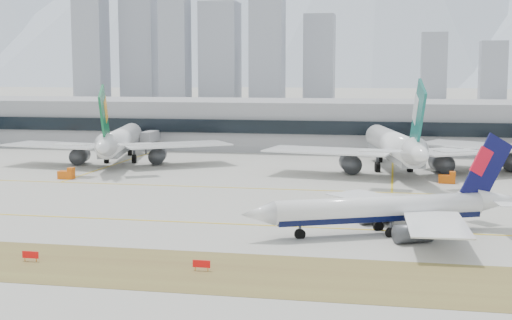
% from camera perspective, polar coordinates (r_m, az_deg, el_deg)
% --- Properties ---
extents(ground, '(3000.00, 3000.00, 0.00)m').
position_cam_1_polar(ground, '(121.55, -6.36, -4.42)').
color(ground, '#9E9C94').
rests_on(ground, ground).
extents(taxiing_airliner, '(42.09, 35.77, 15.05)m').
position_cam_1_polar(taxiing_airliner, '(108.72, 10.63, -3.92)').
color(taxiing_airliner, white).
rests_on(taxiing_airliner, ground).
extents(widebody_eva, '(58.90, 58.61, 21.52)m').
position_cam_1_polar(widebody_eva, '(191.64, -10.88, 1.43)').
color(widebody_eva, white).
rests_on(widebody_eva, ground).
extents(widebody_cathay, '(63.56, 63.11, 23.11)m').
position_cam_1_polar(widebody_cathay, '(174.40, 11.07, 1.02)').
color(widebody_cathay, white).
rests_on(widebody_cathay, ground).
extents(terminal, '(280.00, 43.10, 15.00)m').
position_cam_1_polar(terminal, '(231.84, 2.12, 2.95)').
color(terminal, gray).
rests_on(terminal, ground).
extents(hold_sign_left, '(2.20, 0.15, 1.35)m').
position_cam_1_polar(hold_sign_left, '(96.20, -17.60, -7.25)').
color(hold_sign_left, red).
rests_on(hold_sign_left, ground).
extents(hold_sign_right, '(2.20, 0.15, 1.35)m').
position_cam_1_polar(hold_sign_right, '(87.84, -4.39, -8.30)').
color(hold_sign_right, red).
rests_on(hold_sign_right, ground).
extents(gse_c, '(3.55, 2.00, 2.60)m').
position_cam_1_polar(gse_c, '(160.70, 15.07, -1.43)').
color(gse_c, '#D5570B').
rests_on(gse_c, ground).
extents(gse_b, '(3.55, 2.00, 2.60)m').
position_cam_1_polar(gse_b, '(167.14, -14.89, -1.11)').
color(gse_b, '#D5570B').
rests_on(gse_b, ground).
extents(city_skyline, '(342.00, 49.80, 140.00)m').
position_cam_1_polar(city_skyline, '(585.26, -3.11, 9.57)').
color(city_skyline, gray).
rests_on(city_skyline, ground).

